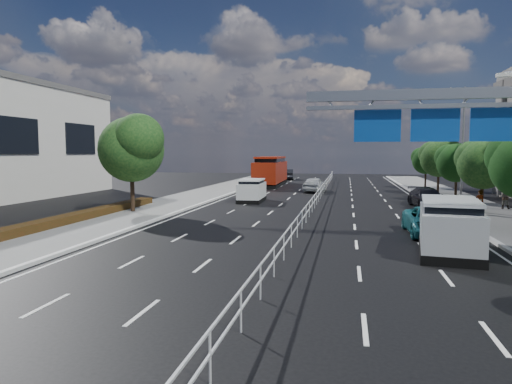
# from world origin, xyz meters

# --- Properties ---
(ground) EXTENTS (160.00, 160.00, 0.00)m
(ground) POSITION_xyz_m (0.00, 0.00, 0.00)
(ground) COLOR black
(ground) RESTS_ON ground
(median_fence) EXTENTS (0.05, 85.00, 1.02)m
(median_fence) POSITION_xyz_m (0.00, 22.50, 0.53)
(median_fence) COLOR silver
(median_fence) RESTS_ON ground
(overhead_gantry) EXTENTS (10.24, 0.38, 7.45)m
(overhead_gantry) POSITION_xyz_m (6.74, 10.05, 5.61)
(overhead_gantry) COLOR gray
(overhead_gantry) RESTS_ON ground
(streetlight_far) EXTENTS (2.78, 2.40, 9.00)m
(streetlight_far) POSITION_xyz_m (10.50, 26.00, 5.21)
(streetlight_far) COLOR gray
(streetlight_far) RESTS_ON ground
(near_tree_back) EXTENTS (4.84, 4.51, 6.69)m
(near_tree_back) POSITION_xyz_m (-11.94, 17.97, 4.61)
(near_tree_back) COLOR black
(near_tree_back) RESTS_ON ground
(far_tree_e) EXTENTS (3.63, 3.38, 5.13)m
(far_tree_e) POSITION_xyz_m (11.25, 21.98, 3.56)
(far_tree_e) COLOR black
(far_tree_e) RESTS_ON ground
(far_tree_f) EXTENTS (3.52, 3.28, 5.02)m
(far_tree_f) POSITION_xyz_m (11.24, 29.48, 3.49)
(far_tree_f) COLOR black
(far_tree_f) RESTS_ON ground
(far_tree_g) EXTENTS (3.96, 3.69, 5.45)m
(far_tree_g) POSITION_xyz_m (11.25, 36.98, 3.75)
(far_tree_g) COLOR black
(far_tree_g) RESTS_ON ground
(far_tree_h) EXTENTS (3.41, 3.18, 4.91)m
(far_tree_h) POSITION_xyz_m (11.24, 44.48, 3.42)
(far_tree_h) COLOR black
(far_tree_h) RESTS_ON ground
(white_minivan) EXTENTS (2.05, 4.45, 1.90)m
(white_minivan) POSITION_xyz_m (-5.54, 26.91, 0.93)
(white_minivan) COLOR black
(white_minivan) RESTS_ON ground
(red_bus) EXTENTS (3.18, 12.23, 3.64)m
(red_bus) POSITION_xyz_m (-7.09, 45.89, 1.90)
(red_bus) COLOR black
(red_bus) RESTS_ON ground
(near_car_silver) EXTENTS (2.46, 4.85, 1.58)m
(near_car_silver) POSITION_xyz_m (-1.00, 37.53, 0.79)
(near_car_silver) COLOR #AAADB2
(near_car_silver) RESTS_ON ground
(near_car_dark) EXTENTS (2.23, 4.97, 1.58)m
(near_car_dark) POSITION_xyz_m (-6.70, 59.46, 0.79)
(near_car_dark) COLOR black
(near_car_dark) RESTS_ON ground
(silver_minivan) EXTENTS (2.98, 5.62, 2.23)m
(silver_minivan) POSITION_xyz_m (6.50, 9.08, 1.09)
(silver_minivan) COLOR black
(silver_minivan) RESTS_ON ground
(parked_car_teal) EXTENTS (2.39, 5.05, 1.39)m
(parked_car_teal) POSITION_xyz_m (6.50, 13.13, 0.70)
(parked_car_teal) COLOR #1A6D76
(parked_car_teal) RESTS_ON ground
(parked_car_dark) EXTENTS (2.59, 5.22, 1.46)m
(parked_car_dark) POSITION_xyz_m (8.30, 25.43, 0.73)
(parked_car_dark) COLOR black
(parked_car_dark) RESTS_ON ground
(pedestrian_a) EXTENTS (0.65, 0.51, 1.58)m
(pedestrian_a) POSITION_xyz_m (10.80, 20.96, 0.93)
(pedestrian_a) COLOR gray
(pedestrian_a) RESTS_ON sidewalk_far
(pedestrian_b) EXTENTS (0.99, 0.92, 1.63)m
(pedestrian_b) POSITION_xyz_m (13.40, 24.48, 0.96)
(pedestrian_b) COLOR gray
(pedestrian_b) RESTS_ON sidewalk_far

